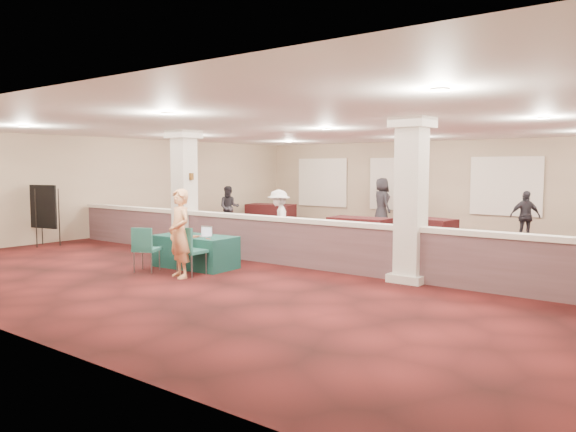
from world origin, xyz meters
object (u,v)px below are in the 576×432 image
Objects in this scene: conf_chair_main at (188,247)px; conf_chair_side at (145,246)px; attendee_b at (279,219)px; attendee_d at (382,203)px; far_table_back_center at (428,229)px; attendee_c at (525,216)px; far_table_front_center at (359,230)px; woman at (180,233)px; near_table at (195,252)px; far_table_back_left at (271,214)px; far_table_front_left at (195,223)px; easel_board at (43,207)px; attendee_a at (229,207)px.

conf_chair_main reaches higher than conf_chair_side.
attendee_b is 0.88× the size of attendee_d.
far_table_back_center is 1.07× the size of attendee_c.
conf_chair_main is 0.56× the size of far_table_front_center.
woman is 4.48m from attendee_b.
conf_chair_main reaches higher than near_table.
far_table_back_center is at bearing 109.76° from attendee_b.
far_table_front_center is at bearing 106.86° from woman.
woman is (-0.00, -0.21, 0.30)m from conf_chair_main.
near_table is 0.99× the size of far_table_back_left.
woman reaches higher than near_table.
far_table_front_center is (5.72, 1.36, 0.02)m from far_table_front_left.
attendee_d is at bearing 52.56° from easel_board.
far_table_front_center is (6.62, 6.29, -0.74)m from easel_board.
attendee_b is (4.70, -2.97, 0.04)m from attendee_a.
attendee_a is at bearing 90.00° from far_table_front_left.
conf_chair_side is 0.55× the size of easel_board.
attendee_a reaches higher than far_table_front_left.
conf_chair_side is 0.52× the size of far_table_back_left.
conf_chair_side reaches higher than far_table_back_center.
attendee_c reaches higher than conf_chair_main.
woman reaches higher than far_table_back_center.
woman is at bearing 133.89° from attendee_d.
near_table is 1.10× the size of far_table_front_left.
conf_chair_main is at bearing -92.55° from attendee_a.
near_table is 1.03m from conf_chair_main.
far_table_front_left is at bearing 102.54° from conf_chair_side.
conf_chair_side is 4.44m from attendee_b.
far_table_front_left is at bearing -90.00° from far_table_back_left.
far_table_back_left is 4.53m from attendee_d.
easel_board is at bearing -175.35° from attendee_c.
attendee_d is at bearing 141.18° from far_table_back_center.
attendee_d is (-0.68, 10.00, 0.57)m from near_table.
easel_board is 14.07m from attendee_c.
attendee_c is (9.67, 2.65, -0.00)m from attendee_a.
far_table_back_left is 1.22× the size of attendee_c.
near_table is at bearing 139.72° from woman.
near_table is at bearing -7.74° from easel_board.
woman is at bearing -16.71° from easel_board.
conf_chair_main is at bearing -59.44° from far_table_back_left.
conf_chair_side is 8.69m from attendee_a.
conf_chair_main reaches higher than far_table_back_center.
easel_board is 6.57m from woman.
woman is at bearing -28.56° from attendee_b.
attendee_c is 5.44m from attendee_d.
attendee_c reaches higher than far_table_back_left.
attendee_d is (-1.40, 4.00, 0.56)m from far_table_front_center.
far_table_back_left is at bearing 171.71° from far_table_back_center.
easel_board is 5.07m from far_table_front_left.
far_table_front_center reaches higher than far_table_front_left.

